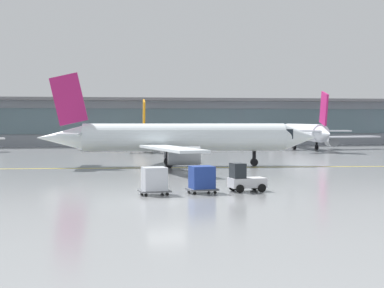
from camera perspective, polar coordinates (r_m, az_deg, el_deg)
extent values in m
plane|color=gray|center=(38.94, -2.43, -5.43)|extent=(400.00, 400.00, 0.00)
cube|color=yellow|center=(65.69, -0.46, -2.26)|extent=(109.77, 7.87, 0.01)
cube|color=#8C939E|center=(123.60, -6.79, 1.96)|extent=(193.73, 8.00, 9.00)
cube|color=slate|center=(119.52, -6.72, 2.16)|extent=(185.98, 0.16, 5.04)
cube|color=slate|center=(122.16, -6.77, 4.21)|extent=(201.47, 11.00, 0.60)
cylinder|color=silver|center=(105.33, -4.89, 0.89)|extent=(2.92, 18.48, 2.56)
cone|color=silver|center=(116.07, -5.14, 1.02)|extent=(2.49, 3.12, 2.43)
cube|color=black|center=(114.01, -5.10, 1.16)|extent=(2.04, 2.34, 0.90)
cone|color=silver|center=(94.08, -4.56, 0.72)|extent=(2.26, 4.14, 2.18)
cube|color=silver|center=(103.73, -8.46, 0.46)|extent=(10.78, 5.41, 0.21)
cylinder|color=#999EA3|center=(104.88, -7.30, 0.10)|extent=(1.63, 2.74, 1.58)
cube|color=silver|center=(104.37, -1.25, 0.50)|extent=(10.81, 5.04, 0.21)
cylinder|color=#999EA3|center=(105.30, -2.46, 0.13)|extent=(1.63, 2.74, 1.58)
cube|color=orange|center=(94.87, -4.59, 2.83)|extent=(0.34, 3.46, 4.82)
cube|color=silver|center=(95.11, -5.72, 0.97)|extent=(3.80, 1.88, 0.18)
cube|color=silver|center=(95.31, -3.46, 0.98)|extent=(3.80, 1.88, 0.18)
cylinder|color=black|center=(111.83, -5.04, -0.03)|extent=(0.33, 0.33, 1.36)
cylinder|color=black|center=(111.85, -5.04, -0.20)|extent=(0.43, 0.69, 0.68)
cylinder|color=black|center=(103.82, -5.80, -0.21)|extent=(0.33, 0.33, 1.36)
cylinder|color=black|center=(103.84, -5.80, -0.40)|extent=(0.43, 0.69, 0.68)
cylinder|color=black|center=(103.99, -3.89, -0.20)|extent=(0.33, 0.33, 1.36)
cylinder|color=black|center=(104.01, -3.89, -0.39)|extent=(0.43, 0.69, 0.68)
cylinder|color=silver|center=(108.76, 10.51, 1.12)|extent=(4.29, 21.38, 2.95)
cone|color=silver|center=(120.74, 8.93, 1.24)|extent=(3.02, 3.71, 2.80)
cube|color=black|center=(118.45, 9.21, 1.40)|extent=(2.47, 2.80, 1.03)
cone|color=silver|center=(96.33, 12.59, 0.95)|extent=(2.80, 4.87, 2.51)
cube|color=silver|center=(105.30, 6.80, 0.66)|extent=(12.37, 6.71, 0.24)
cylinder|color=#999EA3|center=(107.12, 7.93, 0.24)|extent=(2.02, 3.23, 1.82)
cube|color=silver|center=(109.42, 14.56, 0.66)|extent=(12.46, 5.32, 0.24)
cylinder|color=#999EA3|center=(109.89, 13.14, 0.26)|extent=(2.02, 3.23, 1.82)
cube|color=#B21E66|center=(97.22, 12.44, 3.32)|extent=(0.56, 3.99, 5.55)
cube|color=silver|center=(96.92, 11.14, 1.23)|extent=(4.46, 2.35, 0.21)
cube|color=silver|center=(98.22, 13.57, 1.22)|extent=(4.46, 2.35, 0.21)
cylinder|color=black|center=(116.00, 9.52, 0.08)|extent=(0.38, 0.38, 1.56)
cylinder|color=black|center=(116.02, 9.51, -0.11)|extent=(0.53, 0.81, 0.78)
cylinder|color=black|center=(106.64, 9.72, -0.11)|extent=(0.38, 0.38, 1.56)
cylinder|color=black|center=(106.65, 9.72, -0.32)|extent=(0.53, 0.81, 0.78)
cylinder|color=black|center=(107.73, 11.77, -0.10)|extent=(0.38, 0.38, 1.56)
cylinder|color=black|center=(107.74, 11.77, -0.31)|extent=(0.53, 0.81, 0.78)
cylinder|color=white|center=(67.49, -0.71, 0.62)|extent=(22.89, 4.70, 3.16)
cone|color=white|center=(69.71, 10.23, 0.64)|extent=(3.98, 3.25, 3.00)
cube|color=black|center=(69.08, 8.21, 0.97)|extent=(3.00, 2.65, 1.10)
cone|color=white|center=(67.92, -12.48, 0.58)|extent=(5.22, 3.02, 2.68)
cube|color=white|center=(75.47, -2.55, 0.14)|extent=(7.23, 13.23, 0.26)
cylinder|color=#999EA3|center=(72.99, -1.38, -0.62)|extent=(3.47, 2.17, 1.95)
cube|color=white|center=(59.35, -1.93, -0.45)|extent=(5.63, 13.33, 0.26)
cylinder|color=#999EA3|center=(62.08, -0.77, -1.14)|extent=(3.47, 2.17, 1.95)
cube|color=#B21E66|center=(67.80, -11.66, 4.19)|extent=(4.27, 0.62, 5.94)
cube|color=white|center=(70.04, -11.11, 1.03)|extent=(2.54, 4.78, 0.22)
cube|color=white|center=(65.43, -11.55, 0.94)|extent=(2.54, 4.78, 0.22)
cylinder|color=black|center=(68.63, 5.93, -1.38)|extent=(0.41, 0.41, 1.67)
cylinder|color=black|center=(68.66, 5.93, -1.73)|extent=(0.87, 0.57, 0.84)
cylinder|color=black|center=(69.62, -2.36, -1.31)|extent=(0.41, 0.41, 1.67)
cylinder|color=black|center=(69.65, -2.36, -1.66)|extent=(0.87, 0.57, 0.84)
cylinder|color=black|center=(65.37, -2.20, -1.55)|extent=(0.41, 0.41, 1.67)
cylinder|color=black|center=(65.40, -2.20, -1.92)|extent=(0.87, 0.57, 0.84)
cube|color=silver|center=(44.11, 5.27, -3.67)|extent=(2.77, 1.76, 0.70)
cube|color=#1E2328|center=(43.74, 4.37, -2.54)|extent=(1.07, 1.36, 1.10)
cylinder|color=black|center=(45.11, 5.94, -3.99)|extent=(0.63, 0.30, 0.60)
cylinder|color=black|center=(43.84, 6.65, -4.18)|extent=(0.63, 0.30, 0.60)
cylinder|color=black|center=(44.48, 3.91, -4.07)|extent=(0.63, 0.30, 0.60)
cylinder|color=black|center=(43.18, 4.58, -4.27)|extent=(0.63, 0.30, 0.60)
cube|color=#595B60|center=(42.95, 0.95, -4.32)|extent=(2.31, 1.89, 0.12)
cube|color=navy|center=(42.86, 0.95, -3.18)|extent=(1.80, 1.71, 1.60)
cylinder|color=black|center=(43.86, 1.60, -4.41)|extent=(0.23, 0.13, 0.22)
cylinder|color=black|center=(42.55, 2.20, -4.62)|extent=(0.23, 0.13, 0.22)
cylinder|color=black|center=(43.41, -0.28, -4.48)|extent=(0.23, 0.13, 0.22)
cylinder|color=black|center=(42.08, 0.27, -4.69)|extent=(0.23, 0.13, 0.22)
cube|color=#595B60|center=(42.01, -3.60, -4.48)|extent=(2.31, 1.89, 0.12)
cube|color=#B2B7C1|center=(41.92, -3.60, -3.31)|extent=(1.80, 1.71, 1.60)
cylinder|color=black|center=(42.88, -2.84, -4.56)|extent=(0.23, 0.13, 0.22)
cylinder|color=black|center=(41.54, -2.36, -4.79)|extent=(0.23, 0.13, 0.22)
cylinder|color=black|center=(42.54, -4.80, -4.63)|extent=(0.23, 0.13, 0.22)
cylinder|color=black|center=(41.19, -4.39, -4.85)|extent=(0.23, 0.13, 0.22)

